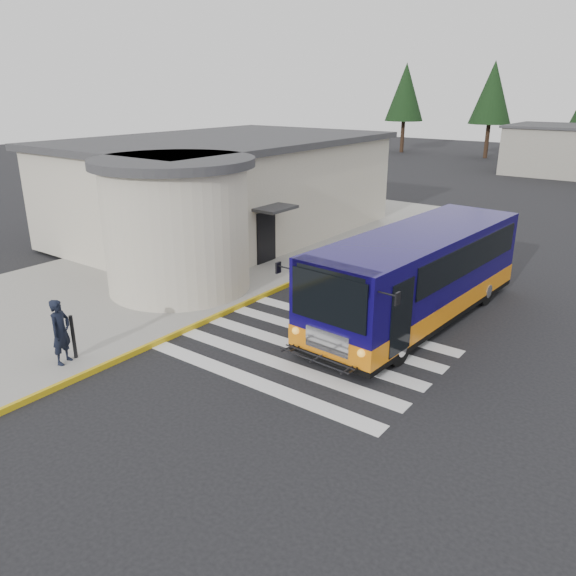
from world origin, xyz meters
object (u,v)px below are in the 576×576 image
Objects in this scene: transit_bus at (417,279)px; bollard at (73,337)px; pedestrian_b at (130,278)px; pedestrian_a at (61,332)px.

transit_bus is 10.58m from bollard.
transit_bus reaches higher than bollard.
bollard is (-6.23, -8.52, -0.64)m from transit_bus.
pedestrian_b reaches higher than bollard.
pedestrian_a is 0.45m from bollard.
bollard is (-0.02, 0.35, -0.28)m from pedestrian_a.
pedestrian_b is at bearing 122.53° from bollard.
pedestrian_b is 1.26× the size of bollard.
pedestrian_a reaches higher than bollard.
bollard is at bearing -16.86° from pedestrian_a.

